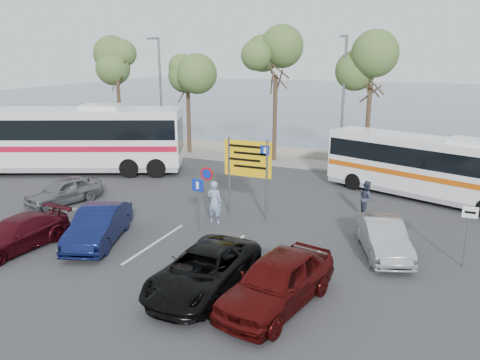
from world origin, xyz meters
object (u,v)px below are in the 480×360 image
at_px(street_lamp_left, 160,90).
at_px(street_lamp_right, 343,96).
at_px(car_red, 277,281).
at_px(car_silver_b, 383,237).
at_px(pedestrian_far, 367,198).
at_px(car_silver_a, 64,191).
at_px(car_blue, 99,225).
at_px(coach_bus_right, 432,170).
at_px(suv_black, 204,270).
at_px(car_maroon, 17,234).
at_px(pedestrian_near, 214,202).
at_px(direction_sign, 248,165).
at_px(coach_bus_left, 71,141).

height_order(street_lamp_left, street_lamp_right, same).
distance_m(car_red, car_silver_b, 5.54).
distance_m(street_lamp_left, street_lamp_right, 13.00).
xyz_separation_m(street_lamp_left, car_red, (14.67, -17.02, -3.81)).
bearing_deg(pedestrian_far, car_red, 149.94).
distance_m(car_silver_a, car_blue, 5.80).
relative_size(street_lamp_right, pedestrian_far, 4.97).
distance_m(coach_bus_right, suv_black, 14.15).
height_order(car_maroon, pedestrian_near, pedestrian_near).
xyz_separation_m(direction_sign, pedestrian_far, (4.85, 2.39, -1.62)).
height_order(street_lamp_right, coach_bus_left, street_lamp_right).
relative_size(direction_sign, car_silver_b, 0.92).
bearing_deg(car_maroon, coach_bus_right, 47.98).
height_order(car_silver_b, pedestrian_near, pedestrian_near).
relative_size(coach_bus_left, car_silver_b, 3.41).
bearing_deg(pedestrian_near, street_lamp_right, -101.96).
bearing_deg(street_lamp_right, car_blue, -112.22).
relative_size(street_lamp_left, direction_sign, 2.23).
relative_size(coach_bus_right, car_silver_a, 2.87).
distance_m(street_lamp_right, car_silver_b, 13.30).
relative_size(car_blue, pedestrian_far, 2.65).
xyz_separation_m(coach_bus_left, suv_black, (14.27, -10.00, -1.27)).
distance_m(street_lamp_left, car_maroon, 18.02).
distance_m(street_lamp_right, car_maroon, 19.50).
xyz_separation_m(direction_sign, car_red, (3.67, -6.70, -1.64)).
bearing_deg(street_lamp_right, coach_bus_right, -38.41).
relative_size(car_maroon, pedestrian_far, 2.59).
bearing_deg(direction_sign, car_silver_a, -169.37).
xyz_separation_m(car_silver_a, suv_black, (10.31, -5.00, 0.03)).
bearing_deg(coach_bus_right, car_blue, -136.76).
height_order(coach_bus_right, car_blue, coach_bus_right).
height_order(coach_bus_right, car_maroon, coach_bus_right).
height_order(direction_sign, suv_black, direction_sign).
relative_size(street_lamp_left, street_lamp_right, 1.00).
distance_m(street_lamp_right, direction_sign, 10.73).
bearing_deg(car_red, car_silver_b, 76.67).
xyz_separation_m(direction_sign, car_silver_b, (6.07, -1.71, -1.78)).
height_order(car_blue, pedestrian_far, pedestrian_far).
xyz_separation_m(street_lamp_left, car_blue, (6.76, -15.27, -3.89)).
xyz_separation_m(street_lamp_right, suv_black, (-0.73, -17.02, -3.93)).
xyz_separation_m(street_lamp_left, car_silver_b, (17.07, -12.03, -3.95)).
bearing_deg(car_silver_b, direction_sign, 144.05).
bearing_deg(pedestrian_far, street_lamp_right, -2.88).
distance_m(car_silver_b, pedestrian_near, 7.14).
relative_size(car_red, pedestrian_far, 2.86).
xyz_separation_m(car_blue, car_silver_b, (10.31, 3.24, -0.06)).
xyz_separation_m(street_lamp_right, direction_sign, (-2.00, -10.32, -2.17)).
height_order(street_lamp_left, suv_black, street_lamp_left).
height_order(street_lamp_right, pedestrian_far, street_lamp_right).
bearing_deg(coach_bus_left, coach_bus_right, 7.58).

